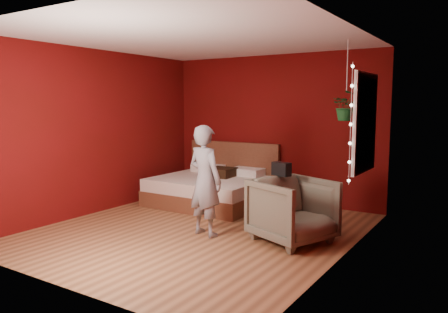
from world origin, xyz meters
The scene contains 10 objects.
floor centered at (0.00, 0.00, 0.00)m, with size 4.50×4.50×0.00m, color #9B653E.
room_walls centered at (0.00, 0.00, 1.68)m, with size 4.04×4.54×2.62m.
window centered at (1.97, 0.90, 1.50)m, with size 0.05×0.97×1.27m.
fairy_lights centered at (1.94, 0.37, 1.50)m, with size 0.04×0.04×1.45m.
bed centered at (-0.77, 1.49, 0.27)m, with size 1.88×1.60×1.04m.
person centered at (0.19, -0.13, 0.73)m, with size 0.54×0.35×1.47m, color gray.
armchair centered at (1.29, 0.22, 0.41)m, with size 0.87×0.89×0.81m, color #5F5D4B.
handbag centered at (1.06, 0.36, 0.90)m, with size 0.24×0.12×0.17m, color black.
throw_pillow centered at (-0.67, 1.59, 0.55)m, with size 0.44×0.44×0.16m, color black.
hanging_plant centered at (1.64, 1.15, 1.71)m, with size 0.46×0.44×1.09m.
Camera 1 is at (3.46, -4.78, 1.73)m, focal length 35.00 mm.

